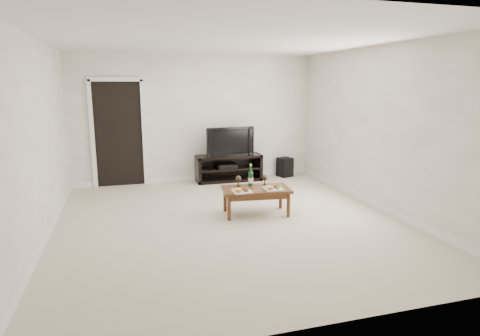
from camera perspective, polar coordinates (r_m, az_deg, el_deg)
name	(u,v)px	position (r m, az deg, el deg)	size (l,w,h in m)	color
floor	(231,222)	(6.00, -1.34, -7.62)	(5.50, 5.50, 0.00)	beige
back_wall	(196,119)	(8.40, -6.28, 6.99)	(5.00, 0.04, 2.60)	white
ceiling	(230,37)	(5.69, -1.48, 18.10)	(5.00, 5.50, 0.04)	white
doorway	(119,135)	(8.26, -16.87, 4.56)	(0.90, 0.02, 2.05)	black
media_console	(229,168)	(8.41, -1.61, 0.00)	(1.37, 0.45, 0.55)	black
television	(229,141)	(8.31, -1.63, 3.87)	(1.03, 0.14, 0.59)	black
av_receiver	(227,166)	(8.38, -1.88, 0.31)	(0.40, 0.30, 0.08)	black
subwoofer	(285,167)	(8.88, 6.39, 0.13)	(0.28, 0.28, 0.42)	black
coffee_table	(256,201)	(6.28, 2.30, -4.73)	(1.04, 0.57, 0.42)	#562F17
plate_left	(242,190)	(5.99, 0.25, -3.10)	(0.27, 0.27, 0.07)	white
plate_right	(273,187)	(6.15, 4.73, -2.74)	(0.27, 0.27, 0.07)	white
wine_bottle	(251,175)	(6.32, 1.53, -0.99)	(0.07, 0.07, 0.35)	#0D3218
goblet_left	(238,181)	(6.32, -0.25, -1.84)	(0.09, 0.09, 0.17)	#31281B
goblet_right	(265,180)	(6.40, 3.54, -1.68)	(0.09, 0.09, 0.17)	#31281B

